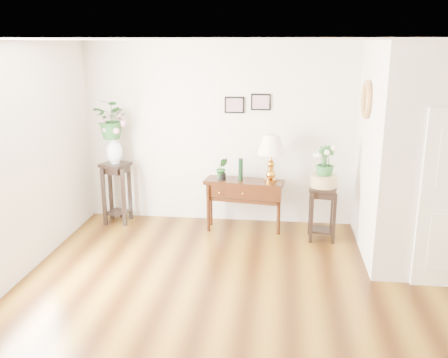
% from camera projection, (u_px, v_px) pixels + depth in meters
% --- Properties ---
extents(floor, '(6.00, 5.50, 0.02)m').
position_uv_depth(floor, '(269.00, 309.00, 5.37)').
color(floor, brown).
rests_on(floor, ground).
extents(ceiling, '(6.00, 5.50, 0.02)m').
position_uv_depth(ceiling, '(276.00, 40.00, 4.62)').
color(ceiling, white).
rests_on(ceiling, ground).
extents(wall_back, '(6.00, 0.02, 2.80)m').
position_uv_depth(wall_back, '(277.00, 135.00, 7.63)').
color(wall_back, silver).
rests_on(wall_back, ground).
extents(wall_front, '(6.00, 0.02, 2.80)m').
position_uv_depth(wall_front, '(258.00, 344.00, 2.37)').
color(wall_front, silver).
rests_on(wall_front, ground).
extents(partition, '(1.80, 1.95, 2.80)m').
position_uv_depth(partition, '(438.00, 152.00, 6.46)').
color(partition, silver).
rests_on(partition, floor).
extents(art_print_left, '(0.30, 0.02, 0.25)m').
position_uv_depth(art_print_left, '(234.00, 105.00, 7.56)').
color(art_print_left, black).
rests_on(art_print_left, wall_back).
extents(art_print_right, '(0.30, 0.02, 0.25)m').
position_uv_depth(art_print_right, '(261.00, 102.00, 7.51)').
color(art_print_right, black).
rests_on(art_print_right, wall_back).
extents(wall_ornament, '(0.07, 0.51, 0.51)m').
position_uv_depth(wall_ornament, '(366.00, 99.00, 6.51)').
color(wall_ornament, '#DB9550').
rests_on(wall_ornament, partition).
extents(console_table, '(1.22, 0.55, 0.78)m').
position_uv_depth(console_table, '(244.00, 205.00, 7.54)').
color(console_table, black).
rests_on(console_table, floor).
extents(table_lamp, '(0.53, 0.53, 0.71)m').
position_uv_depth(table_lamp, '(271.00, 158.00, 7.30)').
color(table_lamp, '#C18124').
rests_on(table_lamp, console_table).
extents(green_vase, '(0.09, 0.09, 0.33)m').
position_uv_depth(green_vase, '(241.00, 169.00, 7.40)').
color(green_vase, black).
rests_on(green_vase, console_table).
extents(potted_plant, '(0.20, 0.17, 0.32)m').
position_uv_depth(potted_plant, '(222.00, 169.00, 7.43)').
color(potted_plant, '#235925').
rests_on(potted_plant, console_table).
extents(plant_stand_a, '(0.48, 0.48, 0.97)m').
position_uv_depth(plant_stand_a, '(117.00, 193.00, 7.84)').
color(plant_stand_a, black).
rests_on(plant_stand_a, floor).
extents(porcelain_vase, '(0.31, 0.31, 0.43)m').
position_uv_depth(porcelain_vase, '(114.00, 149.00, 7.65)').
color(porcelain_vase, white).
rests_on(porcelain_vase, plant_stand_a).
extents(lily_arrangement, '(0.68, 0.64, 0.60)m').
position_uv_depth(lily_arrangement, '(112.00, 118.00, 7.52)').
color(lily_arrangement, '#235925').
rests_on(lily_arrangement, porcelain_vase).
extents(plant_stand_b, '(0.43, 0.43, 0.80)m').
position_uv_depth(plant_stand_b, '(322.00, 213.00, 7.18)').
color(plant_stand_b, black).
rests_on(plant_stand_b, floor).
extents(ceramic_bowl, '(0.44, 0.44, 0.17)m').
position_uv_depth(ceramic_bowl, '(324.00, 181.00, 7.05)').
color(ceramic_bowl, beige).
rests_on(ceramic_bowl, plant_stand_b).
extents(narcissus, '(0.27, 0.27, 0.46)m').
position_uv_depth(narcissus, '(325.00, 162.00, 6.98)').
color(narcissus, '#235925').
rests_on(narcissus, ceramic_bowl).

